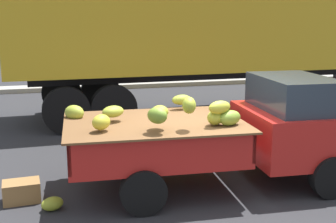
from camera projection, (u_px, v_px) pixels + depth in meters
name	position (u px, v px, depth m)	size (l,w,h in m)	color
ground	(207.00, 190.00, 6.80)	(220.00, 220.00, 0.00)	#28282B
curb_strip	(115.00, 86.00, 16.42)	(80.00, 0.80, 0.16)	gray
pickup_truck	(269.00, 128.00, 7.03)	(4.81, 2.10, 1.70)	#B21E19
semi_trailer	(234.00, 19.00, 11.90)	(12.04, 2.81, 3.95)	gold
fallen_banana_bunch_near_tailgate	(52.00, 204.00, 6.09)	(0.31, 0.21, 0.19)	#97A12A
produce_crate	(22.00, 191.00, 6.37)	(0.52, 0.36, 0.30)	olive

